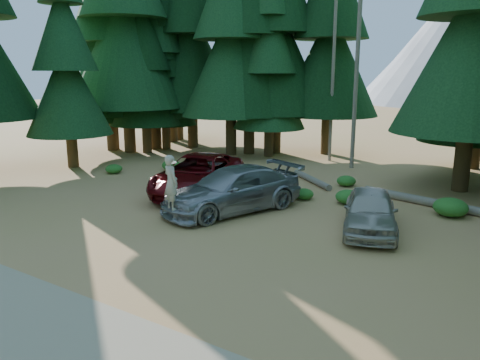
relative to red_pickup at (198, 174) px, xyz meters
The scene contains 20 objects.
ground 5.90m from the red_pickup, 58.00° to the right, with size 160.00×160.00×0.00m, color #B18E4B.
forest_belt_north 10.56m from the red_pickup, 72.92° to the left, with size 36.00×7.00×22.00m, color black, non-canonical shape.
forest_belt_west 12.48m from the red_pickup, behind, with size 6.00×22.00×22.00m, color black, non-canonical shape.
snag_front 11.51m from the red_pickup, 67.85° to the left, with size 0.24×0.24×12.00m, color #665D51.
snag_back 11.95m from the red_pickup, 80.30° to the left, with size 0.20×0.20×10.00m, color #665D51.
mountain_peak 84.13m from the red_pickup, 89.65° to the left, with size 48.00×50.00×28.00m.
red_pickup is the anchor object (origin of this frame).
silver_minivan_center 3.25m from the red_pickup, 27.54° to the right, with size 2.44×5.99×1.74m, color #989A9F.
silver_minivan_right 8.36m from the red_pickup, ahead, with size 1.76×4.37×1.49m, color #B3AE9F.
frisbee_player 4.70m from the red_pickup, 64.19° to the right, with size 0.86×0.72×2.01m.
log_left 4.91m from the red_pickup, 119.52° to the left, with size 0.28×0.28×3.97m, color #665D51.
log_mid 6.00m from the red_pickup, 53.94° to the left, with size 0.31×0.31×3.78m, color #665D51.
log_right 9.94m from the red_pickup, 20.77° to the left, with size 0.36×0.36×5.65m, color #665D51.
shrub_far_left 5.67m from the red_pickup, 143.88° to the left, with size 1.06×1.06×0.58m, color #27641E.
shrub_left 2.03m from the red_pickup, 82.48° to the left, with size 1.04×1.04×0.57m, color #27641E.
shrub_center_left 4.88m from the red_pickup, 20.11° to the left, with size 0.86×0.86×0.47m, color #27641E.
shrub_center_right 7.30m from the red_pickup, 44.02° to the left, with size 0.92×0.92×0.51m, color #27641E.
shrub_right 6.77m from the red_pickup, 17.61° to the left, with size 1.07×1.07×0.59m, color #27641E.
shrub_far_right 10.69m from the red_pickup, 13.37° to the left, with size 1.29×1.29×0.71m, color #27641E.
shrub_edge_west 6.73m from the red_pickup, behind, with size 0.91×0.91×0.50m, color #27641E.
Camera 1 is at (9.88, -11.62, 5.42)m, focal length 35.00 mm.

